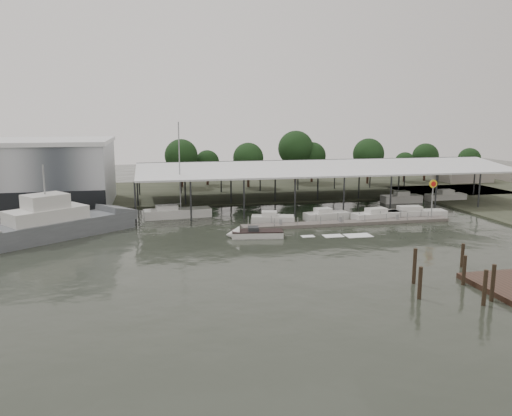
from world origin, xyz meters
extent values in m
plane|color=#272B23|center=(0.00, 0.00, 0.00)|extent=(200.00, 200.00, 0.00)
cube|color=#404433|center=(0.00, 42.00, 0.10)|extent=(140.00, 30.00, 0.30)
cube|color=#AEB3B9|center=(-28.00, 30.00, 5.00)|extent=(24.00, 20.00, 10.00)
cube|color=black|center=(-28.00, 19.95, 2.00)|extent=(24.00, 0.30, 4.00)
cube|color=silver|center=(-28.00, 30.00, 10.20)|extent=(24.50, 20.50, 0.60)
cube|color=#292B2E|center=(17.00, 28.00, 6.76)|extent=(58.00, 0.40, 0.30)
cylinder|color=#292B2E|center=(-12.00, 16.50, 2.75)|extent=(0.24, 0.24, 5.50)
cylinder|color=#292B2E|center=(-12.00, 39.50, 2.75)|extent=(0.24, 0.24, 5.50)
cylinder|color=#292B2E|center=(46.00, 39.50, 2.75)|extent=(0.24, 0.24, 5.50)
cube|color=#645D58|center=(15.00, 10.00, 0.20)|extent=(28.00, 2.00, 0.40)
cylinder|color=gray|center=(2.00, 9.10, 0.80)|extent=(0.10, 0.10, 1.20)
cylinder|color=gray|center=(28.00, 10.90, 0.80)|extent=(0.10, 0.10, 1.20)
cube|color=gray|center=(14.00, 10.00, 0.70)|extent=(0.30, 0.30, 0.70)
cylinder|color=gray|center=(27.00, 10.00, 2.50)|extent=(0.16, 0.16, 5.00)
cylinder|color=yellow|center=(27.00, 10.00, 5.00)|extent=(1.10, 0.12, 1.10)
cylinder|color=red|center=(27.00, 9.93, 5.00)|extent=(0.70, 0.05, 0.70)
cube|color=gray|center=(55.00, 45.00, 2.00)|extent=(10.00, 8.00, 4.00)
cube|color=slate|center=(-20.78, 10.30, 0.90)|extent=(17.47, 14.80, 2.40)
cube|color=slate|center=(-14.36, 15.13, 1.90)|extent=(5.53, 5.76, 1.86)
cube|color=silver|center=(-21.65, 9.65, 2.69)|extent=(9.25, 8.33, 1.80)
cube|color=silver|center=(-21.65, 9.65, 4.39)|extent=(5.55, 5.35, 1.61)
cylinder|color=gray|center=(-21.65, 9.65, 6.79)|extent=(0.18, 0.18, 3.50)
cube|color=silver|center=(-6.44, 19.15, 0.50)|extent=(9.42, 3.51, 1.40)
cube|color=silver|center=(-7.90, 19.00, 1.40)|extent=(3.11, 2.08, 0.80)
cylinder|color=gray|center=(-5.98, 19.19, 7.05)|extent=(0.16, 0.16, 12.16)
cylinder|color=gray|center=(-7.63, 19.03, 1.90)|extent=(3.49, 0.47, 0.12)
cube|color=silver|center=(2.05, 5.53, 0.35)|extent=(6.11, 2.79, 0.90)
cone|color=silver|center=(-0.81, 5.93, 0.35)|extent=(1.86, 2.20, 2.00)
cube|color=black|center=(2.05, 5.53, 0.75)|extent=(6.12, 2.85, 0.12)
cube|color=#292B2E|center=(1.59, 5.59, 1.00)|extent=(1.38, 1.55, 0.50)
cube|color=white|center=(7.94, 4.71, 0.02)|extent=(2.30, 1.50, 0.04)
cube|color=white|center=(10.91, 4.30, 0.02)|extent=(3.10, 2.00, 0.04)
cube|color=white|center=(13.88, 3.89, 0.02)|extent=(3.90, 2.50, 0.04)
cube|color=silver|center=(5.59, 12.45, 0.50)|extent=(5.93, 3.45, 1.10)
cube|color=silver|center=(5.09, 12.45, 1.30)|extent=(2.27, 2.02, 0.70)
cube|color=silver|center=(13.25, 13.29, 0.50)|extent=(6.24, 2.97, 1.10)
cube|color=silver|center=(12.75, 13.29, 1.30)|extent=(2.29, 1.87, 0.70)
cube|color=silver|center=(20.32, 11.80, 0.50)|extent=(7.92, 3.26, 1.10)
cube|color=silver|center=(19.82, 11.80, 1.30)|extent=(2.89, 1.97, 0.70)
cube|color=silver|center=(25.52, 12.29, 0.50)|extent=(9.34, 3.22, 1.10)
cube|color=silver|center=(25.02, 12.29, 1.30)|extent=(3.36, 1.96, 0.70)
cylinder|color=#332719|center=(15.48, -14.26, 0.96)|extent=(0.32, 0.32, 3.13)
cylinder|color=#332719|center=(15.33, -18.05, 1.15)|extent=(0.32, 0.32, 3.50)
cylinder|color=#332719|center=(10.18, -16.48, 0.98)|extent=(0.32, 0.32, 3.16)
cylinder|color=#332719|center=(11.58, -13.12, 1.22)|extent=(0.32, 0.32, 3.65)
cylinder|color=#332719|center=(18.34, -9.78, 0.83)|extent=(0.32, 0.32, 2.85)
cylinder|color=#332719|center=(14.17, -18.71, 1.08)|extent=(0.32, 0.32, 3.35)
cylinder|color=#311E16|center=(-4.09, 47.77, 2.28)|extent=(0.50, 0.50, 4.56)
sphere|color=#1B3917|center=(-4.09, 47.77, 6.38)|extent=(6.38, 6.38, 6.38)
cylinder|color=#311E16|center=(1.18, 50.02, 1.72)|extent=(0.50, 0.50, 3.44)
sphere|color=#1B3917|center=(1.18, 50.02, 4.82)|extent=(4.82, 4.82, 4.82)
cylinder|color=#311E16|center=(8.61, 45.15, 2.11)|extent=(0.50, 0.50, 4.23)
sphere|color=#1B3917|center=(8.61, 45.15, 5.92)|extent=(5.92, 5.92, 5.92)
cylinder|color=#311E16|center=(19.58, 50.10, 2.61)|extent=(0.50, 0.50, 5.22)
sphere|color=#1B3917|center=(19.58, 50.10, 7.31)|extent=(7.31, 7.31, 7.31)
cylinder|color=#311E16|center=(23.18, 50.12, 2.04)|extent=(0.50, 0.50, 4.08)
sphere|color=#1B3917|center=(23.18, 50.12, 5.72)|extent=(5.72, 5.72, 5.72)
cylinder|color=#311E16|center=(33.55, 45.19, 2.26)|extent=(0.50, 0.50, 4.51)
sphere|color=#1B3917|center=(33.55, 45.19, 6.31)|extent=(6.31, 6.31, 6.31)
cylinder|color=#311E16|center=(42.40, 46.39, 1.54)|extent=(0.50, 0.50, 3.08)
sphere|color=#1B3917|center=(42.40, 46.39, 4.31)|extent=(4.31, 4.31, 4.31)
cylinder|color=#311E16|center=(47.47, 47.10, 1.96)|extent=(0.50, 0.50, 3.91)
sphere|color=#1B3917|center=(47.47, 47.10, 5.48)|extent=(5.48, 5.48, 5.48)
cylinder|color=#311E16|center=(57.22, 45.98, 1.71)|extent=(0.50, 0.50, 3.42)
sphere|color=#1B3917|center=(57.22, 45.98, 4.79)|extent=(4.79, 4.79, 4.79)
camera|label=1|loc=(-9.62, -49.73, 13.89)|focal=35.00mm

